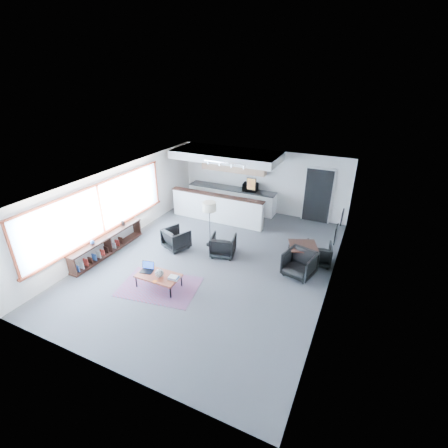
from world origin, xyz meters
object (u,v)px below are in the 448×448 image
at_px(dining_chair_near, 299,265).
at_px(coffee_table, 158,276).
at_px(armchair_right, 223,244).
at_px(book_stack, 174,278).
at_px(laptop, 147,268).
at_px(ceramic_pot, 159,273).
at_px(floor_lamp, 209,208).
at_px(dining_table, 303,247).
at_px(dining_chair_far, 318,254).
at_px(armchair_left, 176,238).
at_px(microwave, 250,186).

bearing_deg(dining_chair_near, coffee_table, -132.91).
bearing_deg(armchair_right, book_stack, 67.56).
relative_size(laptop, ceramic_pot, 1.72).
relative_size(armchair_right, floor_lamp, 0.49).
xyz_separation_m(floor_lamp, dining_chair_near, (3.18, -0.50, -1.01)).
distance_m(laptop, dining_chair_near, 4.33).
xyz_separation_m(coffee_table, book_stack, (0.48, 0.03, 0.07)).
bearing_deg(dining_table, dining_chair_far, 34.77).
height_order(armchair_right, dining_chair_far, armchair_right).
xyz_separation_m(dining_chair_near, dining_chair_far, (0.38, 0.90, -0.04)).
distance_m(armchair_left, microwave, 4.12).
bearing_deg(book_stack, ceramic_pot, -167.82).
relative_size(ceramic_pot, floor_lamp, 0.15).
bearing_deg(dining_table, ceramic_pot, -138.28).
distance_m(coffee_table, laptop, 0.43).
bearing_deg(book_stack, dining_chair_far, 43.43).
height_order(book_stack, dining_chair_far, dining_chair_far).
bearing_deg(coffee_table, ceramic_pot, -31.76).
bearing_deg(armchair_right, floor_lamp, -43.32).
distance_m(armchair_left, dining_chair_far, 4.61).
bearing_deg(dining_table, dining_chair_near, -84.28).
xyz_separation_m(coffee_table, floor_lamp, (0.18, 2.71, 1.01)).
bearing_deg(book_stack, armchair_right, 80.30).
bearing_deg(armchair_right, dining_chair_near, 165.23).
height_order(dining_table, dining_chair_far, dining_table).
bearing_deg(ceramic_pot, dining_chair_near, 34.76).
distance_m(book_stack, microwave, 5.96).
xyz_separation_m(coffee_table, dining_chair_far, (3.73, 3.12, -0.04)).
distance_m(book_stack, armchair_right, 2.31).
relative_size(dining_table, microwave, 1.79).
distance_m(book_stack, dining_chair_near, 3.61).
distance_m(armchair_left, floor_lamp, 1.50).
xyz_separation_m(dining_chair_far, microwave, (-3.37, 2.84, 0.81)).
relative_size(ceramic_pot, dining_chair_far, 0.36).
distance_m(coffee_table, microwave, 6.02).
bearing_deg(coffee_table, book_stack, 3.37).
xyz_separation_m(ceramic_pot, microwave, (0.28, 6.01, 0.62)).
height_order(coffee_table, floor_lamp, floor_lamp).
bearing_deg(floor_lamp, microwave, 86.74).
height_order(laptop, floor_lamp, floor_lamp).
bearing_deg(laptop, microwave, 70.15).
height_order(armchair_right, floor_lamp, floor_lamp).
xyz_separation_m(armchair_left, dining_chair_far, (4.48, 1.06, -0.07)).
xyz_separation_m(book_stack, armchair_right, (0.39, 2.27, -0.05)).
relative_size(ceramic_pot, book_stack, 0.78).
xyz_separation_m(laptop, floor_lamp, (0.58, 2.64, 0.90)).
height_order(laptop, dining_chair_far, laptop).
bearing_deg(dining_chair_far, coffee_table, 27.40).
bearing_deg(book_stack, microwave, 91.13).
xyz_separation_m(armchair_left, armchair_right, (1.61, 0.25, -0.00)).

